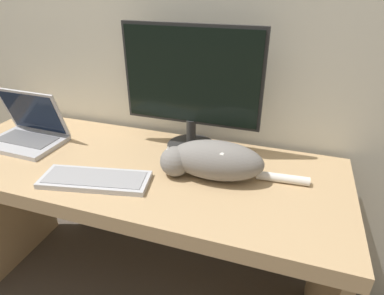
{
  "coord_description": "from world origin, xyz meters",
  "views": [
    {
      "loc": [
        0.57,
        -0.66,
        1.43
      ],
      "look_at": [
        0.26,
        0.28,
        0.91
      ],
      "focal_mm": 30.0,
      "sensor_mm": 36.0,
      "label": 1
    }
  ],
  "objects_px": {
    "monitor": "(191,87)",
    "cat": "(212,160)",
    "external_keyboard": "(95,180)",
    "laptop": "(28,133)"
  },
  "relations": [
    {
      "from": "external_keyboard",
      "to": "cat",
      "type": "xyz_separation_m",
      "value": [
        0.39,
        0.17,
        0.06
      ]
    },
    {
      "from": "cat",
      "to": "external_keyboard",
      "type": "bearing_deg",
      "value": -160.88
    },
    {
      "from": "monitor",
      "to": "laptop",
      "type": "height_order",
      "value": "monitor"
    },
    {
      "from": "laptop",
      "to": "cat",
      "type": "bearing_deg",
      "value": 0.71
    },
    {
      "from": "monitor",
      "to": "cat",
      "type": "bearing_deg",
      "value": -52.85
    },
    {
      "from": "laptop",
      "to": "external_keyboard",
      "type": "distance_m",
      "value": 0.5
    },
    {
      "from": "monitor",
      "to": "external_keyboard",
      "type": "distance_m",
      "value": 0.51
    },
    {
      "from": "monitor",
      "to": "external_keyboard",
      "type": "xyz_separation_m",
      "value": [
        -0.25,
        -0.36,
        -0.26
      ]
    },
    {
      "from": "cat",
      "to": "laptop",
      "type": "bearing_deg",
      "value": 174.75
    },
    {
      "from": "external_keyboard",
      "to": "cat",
      "type": "relative_size",
      "value": 0.76
    }
  ]
}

